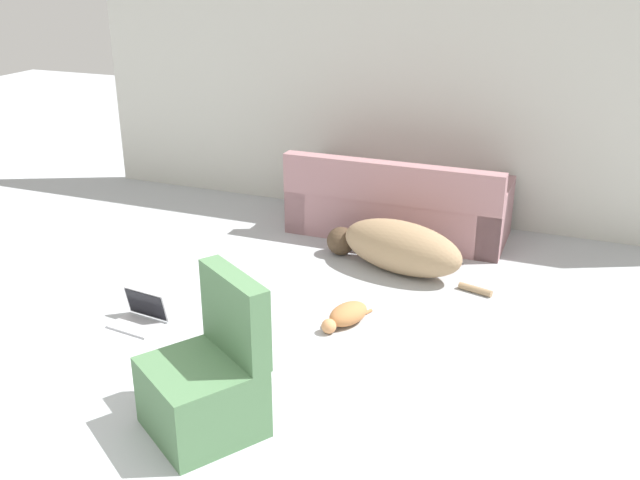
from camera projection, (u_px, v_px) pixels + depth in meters
ground_plane at (176, 468)px, 3.60m from camera, size 20.00×20.00×0.00m
wall_back at (403, 87)px, 6.62m from camera, size 6.45×0.06×2.50m
couch at (398, 207)px, 6.49m from camera, size 1.95×0.80×0.75m
dog at (397, 247)px, 5.75m from camera, size 1.50×0.70×0.42m
cat at (346, 315)px, 4.96m from camera, size 0.31×0.48×0.15m
laptop_open at (142, 313)px, 4.98m from camera, size 0.38×0.31×0.23m
side_chair at (209, 380)px, 3.81m from camera, size 0.77×0.77×0.87m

